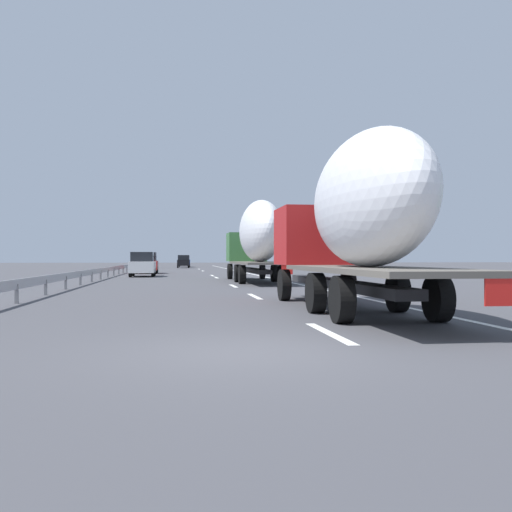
# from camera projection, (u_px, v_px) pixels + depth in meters

# --- Properties ---
(ground_plane) EXTENTS (260.00, 260.00, 0.00)m
(ground_plane) POSITION_uv_depth(u_px,v_px,m) (189.00, 275.00, 48.50)
(ground_plane) COLOR #424247
(lane_stripe_0) EXTENTS (3.20, 0.20, 0.01)m
(lane_stripe_0) POSITION_uv_depth(u_px,v_px,m) (329.00, 333.00, 11.09)
(lane_stripe_0) COLOR white
(lane_stripe_0) RESTS_ON ground_plane
(lane_stripe_1) EXTENTS (3.20, 0.20, 0.01)m
(lane_stripe_1) POSITION_uv_depth(u_px,v_px,m) (255.00, 296.00, 21.63)
(lane_stripe_1) COLOR white
(lane_stripe_1) RESTS_ON ground_plane
(lane_stripe_2) EXTENTS (3.20, 0.20, 0.01)m
(lane_stripe_2) POSITION_uv_depth(u_px,v_px,m) (233.00, 286.00, 29.71)
(lane_stripe_2) COLOR white
(lane_stripe_2) RESTS_ON ground_plane
(lane_stripe_3) EXTENTS (3.20, 0.20, 0.01)m
(lane_stripe_3) POSITION_uv_depth(u_px,v_px,m) (216.00, 278.00, 42.36)
(lane_stripe_3) COLOR white
(lane_stripe_3) RESTS_ON ground_plane
(lane_stripe_4) EXTENTS (3.20, 0.20, 0.01)m
(lane_stripe_4) POSITION_uv_depth(u_px,v_px,m) (212.00, 276.00, 47.26)
(lane_stripe_4) COLOR white
(lane_stripe_4) RESTS_ON ground_plane
(lane_stripe_5) EXTENTS (3.20, 0.20, 0.01)m
(lane_stripe_5) POSITION_uv_depth(u_px,v_px,m) (203.00, 271.00, 64.10)
(lane_stripe_5) COLOR white
(lane_stripe_5) RESTS_ON ground_plane
(lane_stripe_6) EXTENTS (3.20, 0.20, 0.01)m
(lane_stripe_6) POSITION_uv_depth(u_px,v_px,m) (199.00, 269.00, 74.94)
(lane_stripe_6) COLOR white
(lane_stripe_6) RESTS_ON ground_plane
(edge_line_right) EXTENTS (110.00, 0.20, 0.01)m
(edge_line_right) POSITION_uv_depth(u_px,v_px,m) (248.00, 273.00, 54.20)
(edge_line_right) COLOR white
(edge_line_right) RESTS_ON ground_plane
(truck_lead) EXTENTS (13.74, 2.55, 4.65)m
(truck_lead) POSITION_uv_depth(u_px,v_px,m) (257.00, 237.00, 34.13)
(truck_lead) COLOR #387038
(truck_lead) RESTS_ON ground_plane
(truck_trailing) EXTENTS (12.52, 2.55, 4.50)m
(truck_trailing) POSITION_uv_depth(u_px,v_px,m) (356.00, 216.00, 15.37)
(truck_trailing) COLOR #B21919
(truck_trailing) RESTS_ON ground_plane
(car_red_compact) EXTENTS (4.41, 1.92, 1.94)m
(car_red_compact) POSITION_uv_depth(u_px,v_px,m) (147.00, 263.00, 53.71)
(car_red_compact) COLOR red
(car_red_compact) RESTS_ON ground_plane
(car_black_suv) EXTENTS (4.03, 1.78, 1.83)m
(car_black_suv) POSITION_uv_depth(u_px,v_px,m) (183.00, 261.00, 83.69)
(car_black_suv) COLOR black
(car_black_suv) RESTS_ON ground_plane
(car_blue_sedan) EXTENTS (4.17, 1.78, 1.82)m
(car_blue_sedan) POSITION_uv_depth(u_px,v_px,m) (184.00, 261.00, 94.58)
(car_blue_sedan) COLOR #28479E
(car_blue_sedan) RESTS_ON ground_plane
(car_white_van) EXTENTS (4.75, 1.86, 1.86)m
(car_white_van) POSITION_uv_depth(u_px,v_px,m) (143.00, 264.00, 44.67)
(car_white_van) COLOR white
(car_white_van) RESTS_ON ground_plane
(road_sign) EXTENTS (0.10, 0.90, 3.09)m
(road_sign) POSITION_uv_depth(u_px,v_px,m) (265.00, 250.00, 51.86)
(road_sign) COLOR gray
(road_sign) RESTS_ON ground_plane
(tree_0) EXTENTS (3.59, 3.59, 7.53)m
(tree_0) POSITION_uv_depth(u_px,v_px,m) (262.00, 238.00, 93.82)
(tree_0) COLOR #472D19
(tree_0) RESTS_ON ground_plane
(tree_2) EXTENTS (2.89, 2.89, 7.08)m
(tree_2) POSITION_uv_depth(u_px,v_px,m) (287.00, 234.00, 73.01)
(tree_2) COLOR #472D19
(tree_2) RESTS_ON ground_plane
(guardrail_median) EXTENTS (94.00, 0.10, 0.76)m
(guardrail_median) POSITION_uv_depth(u_px,v_px,m) (119.00, 268.00, 50.67)
(guardrail_median) COLOR #9EA0A5
(guardrail_median) RESTS_ON ground_plane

